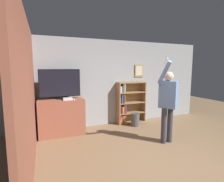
{
  "coord_description": "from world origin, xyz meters",
  "views": [
    {
      "loc": [
        -2.14,
        -2.17,
        1.81
      ],
      "look_at": [
        -0.52,
        1.84,
        1.25
      ],
      "focal_mm": 28.0,
      "sensor_mm": 36.0,
      "label": 1
    }
  ],
  "objects": [
    {
      "name": "wall_back",
      "position": [
        0.0,
        3.07,
        1.35
      ],
      "size": [
        6.67,
        0.09,
        2.7
      ],
      "color": "#9EA3A8",
      "rests_on": "ground_plane"
    },
    {
      "name": "tv_ledge",
      "position": [
        -1.69,
        2.66,
        0.49
      ],
      "size": [
        1.21,
        0.58,
        0.98
      ],
      "color": "#93513D",
      "rests_on": "ground_plane"
    },
    {
      "name": "television",
      "position": [
        -1.69,
        2.73,
        1.4
      ],
      "size": [
        1.08,
        0.22,
        0.81
      ],
      "color": "black",
      "rests_on": "tv_ledge"
    },
    {
      "name": "bookshelf",
      "position": [
        0.49,
        2.89,
        0.67
      ],
      "size": [
        0.98,
        0.28,
        1.37
      ],
      "color": "#997047",
      "rests_on": "ground_plane"
    },
    {
      "name": "remote_loose",
      "position": [
        -1.37,
        2.46,
        0.99
      ],
      "size": [
        0.04,
        0.14,
        0.02
      ],
      "color": "white",
      "rests_on": "tv_ledge"
    },
    {
      "name": "waste_bin",
      "position": [
        0.55,
        2.53,
        0.2
      ],
      "size": [
        0.27,
        0.27,
        0.4
      ],
      "color": "#4C4C51",
      "rests_on": "ground_plane"
    },
    {
      "name": "person",
      "position": [
        0.64,
        1.14,
        1.05
      ],
      "size": [
        0.55,
        0.56,
        2.04
      ],
      "rotation": [
        0.0,
        0.0,
        -0.97
      ],
      "color": "#383842",
      "rests_on": "ground_plane"
    },
    {
      "name": "game_console",
      "position": [
        -1.52,
        2.5,
        1.01
      ],
      "size": [
        0.24,
        0.16,
        0.06
      ],
      "color": "white",
      "rests_on": "tv_ledge"
    },
    {
      "name": "wall_side_brick",
      "position": [
        -2.37,
        1.52,
        1.35
      ],
      "size": [
        0.06,
        4.64,
        2.7
      ],
      "color": "#93513D",
      "rests_on": "ground_plane"
    },
    {
      "name": "ground_plane",
      "position": [
        0.0,
        0.0,
        0.0
      ],
      "size": [
        14.0,
        14.0,
        0.0
      ],
      "primitive_type": "plane",
      "color": "#846647"
    }
  ]
}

